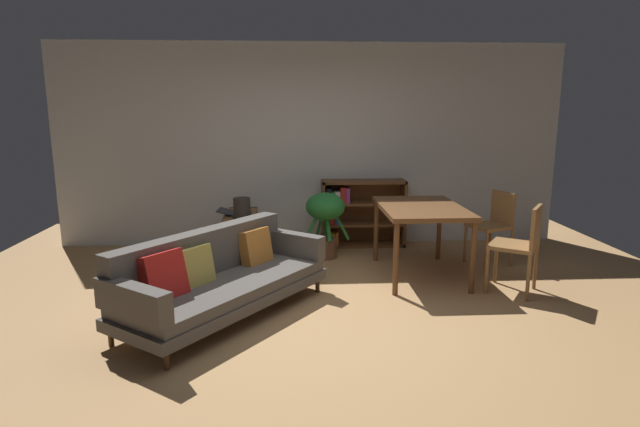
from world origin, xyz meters
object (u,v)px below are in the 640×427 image
media_console (240,239)px  dining_chair_far (521,243)px  fabric_couch (218,276)px  dining_table (421,213)px  open_laptop (236,213)px  potted_floor_plant (325,215)px  bookshelf (357,212)px  desk_speaker (242,209)px  dining_chair_near (494,223)px

media_console → dining_chair_far: dining_chair_far is taller
fabric_couch → dining_table: size_ratio=1.64×
media_console → open_laptop: size_ratio=2.67×
fabric_couch → dining_table: dining_table is taller
open_laptop → potted_floor_plant: (1.10, 0.00, -0.04)m
potted_floor_plant → dining_table: potted_floor_plant is taller
dining_chair_far → bookshelf: (-1.40, 1.96, -0.07)m
desk_speaker → dining_chair_far: bearing=-19.5°
open_laptop → dining_chair_near: bearing=-6.8°
fabric_couch → dining_chair_near: bearing=24.1°
potted_floor_plant → bookshelf: size_ratio=0.73×
dining_chair_near → dining_table: bearing=-158.4°
desk_speaker → potted_floor_plant: (0.99, 0.35, -0.16)m
dining_table → bookshelf: bearing=111.3°
open_laptop → dining_chair_near: (3.10, -0.37, -0.08)m
open_laptop → potted_floor_plant: potted_floor_plant is taller
media_console → potted_floor_plant: (1.05, 0.09, 0.27)m
open_laptop → bookshelf: bookshelf is taller
open_laptop → dining_chair_near: 3.12m
fabric_couch → media_console: 1.67m
potted_floor_plant → dining_table: 1.27m
dining_chair_far → desk_speaker: bearing=160.5°
dining_chair_near → bookshelf: bearing=147.7°
dining_table → desk_speaker: bearing=168.3°
desk_speaker → fabric_couch: bearing=-94.1°
fabric_couch → dining_chair_near: dining_chair_near is taller
fabric_couch → bookshelf: size_ratio=1.89×
media_console → open_laptop: 0.33m
dining_chair_near → potted_floor_plant: bearing=169.5°
bookshelf → dining_table: bearing=-68.7°
media_console → bookshelf: (1.53, 0.68, 0.18)m
desk_speaker → dining_chair_near: size_ratio=0.30×
bookshelf → media_console: bearing=-156.0°
desk_speaker → dining_chair_far: size_ratio=0.29×
fabric_couch → open_laptop: 1.77m
dining_chair_far → potted_floor_plant: bearing=144.0°
fabric_couch → potted_floor_plant: potted_floor_plant is taller
fabric_couch → desk_speaker: (0.10, 1.41, 0.34)m
fabric_couch → potted_floor_plant: (1.10, 1.75, 0.19)m
dining_chair_far → media_console: bearing=156.4°
media_console → dining_chair_far: bearing=-23.6°
open_laptop → dining_chair_far: (2.98, -1.37, -0.06)m
bookshelf → open_laptop: bearing=-159.4°
fabric_couch → dining_chair_far: size_ratio=2.35×
media_console → bookshelf: bearing=24.0°
open_laptop → dining_chair_far: bearing=-24.6°
potted_floor_plant → bookshelf: bearing=51.0°
fabric_couch → media_console: (0.05, 1.67, -0.09)m
dining_table → dining_chair_near: (0.99, 0.39, -0.21)m
desk_speaker → dining_chair_near: bearing=-0.4°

